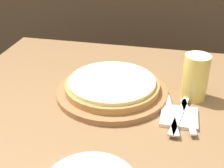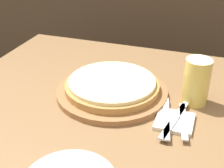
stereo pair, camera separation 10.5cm
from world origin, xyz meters
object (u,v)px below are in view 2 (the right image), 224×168
(fork, at_px, (166,117))
(beer_glass, at_px, (197,80))
(spoon, at_px, (183,121))
(dinner_knife, at_px, (175,119))
(pizza_on_board, at_px, (112,88))

(fork, bearing_deg, beer_glass, 64.33)
(beer_glass, xyz_separation_m, fork, (-0.07, -0.14, -0.07))
(spoon, bearing_deg, fork, 180.00)
(dinner_knife, distance_m, spoon, 0.02)
(beer_glass, distance_m, fork, 0.17)
(pizza_on_board, relative_size, beer_glass, 2.46)
(dinner_knife, bearing_deg, pizza_on_board, 157.01)
(pizza_on_board, height_order, fork, pizza_on_board)
(pizza_on_board, xyz_separation_m, spoon, (0.25, -0.10, -0.01))
(fork, bearing_deg, pizza_on_board, 154.52)
(pizza_on_board, relative_size, fork, 1.75)
(beer_glass, height_order, spoon, beer_glass)
(pizza_on_board, bearing_deg, spoon, -20.93)
(beer_glass, height_order, dinner_knife, beer_glass)
(beer_glass, bearing_deg, fork, -115.67)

